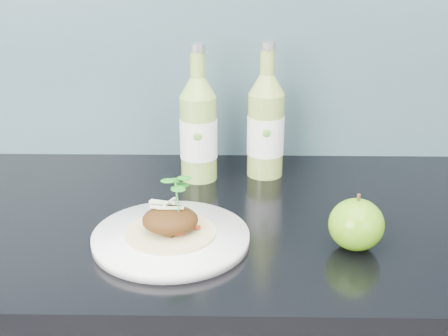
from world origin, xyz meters
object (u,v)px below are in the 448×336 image
Objects in this scene: dinner_plate at (171,238)px; cider_bottle_right at (266,126)px; green_apple at (356,224)px; cider_bottle_left at (198,129)px.

cider_bottle_right reaches higher than dinner_plate.
cider_bottle_right is (-0.12, 0.29, 0.06)m from green_apple.
cider_bottle_right is at bearing 61.24° from dinner_plate.
green_apple is at bearing -64.32° from cider_bottle_left.
cider_bottle_left reaches higher than green_apple.
cider_bottle_right is (0.13, 0.02, 0.00)m from cider_bottle_left.
green_apple is 0.32m from cider_bottle_right.
dinner_plate is 1.09× the size of cider_bottle_right.
cider_bottle_left is at bearing 132.57° from green_apple.
cider_bottle_left is 1.00× the size of cider_bottle_right.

